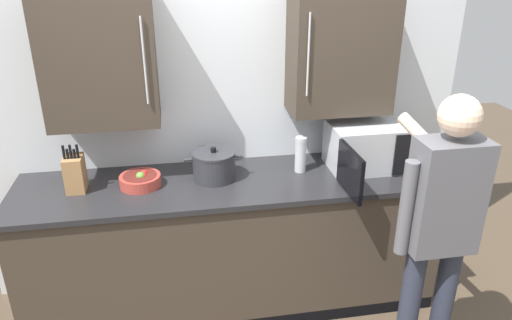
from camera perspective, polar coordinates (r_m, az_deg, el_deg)
back_wall_tiled at (r=3.19m, az=-3.90°, el=9.60°), size 3.29×0.44×2.90m
counter_unit at (r=3.31m, az=-2.74°, el=-9.73°), size 2.70×0.69×0.94m
microwave_oven at (r=3.26m, az=12.57°, el=1.48°), size 0.51×0.71×0.30m
fruit_bowl at (r=3.07m, az=-13.44°, el=-2.27°), size 0.25×0.25×0.10m
stock_pot at (r=3.07m, az=-4.96°, el=-0.62°), size 0.37×0.27×0.21m
knife_block at (r=3.10m, az=-20.52°, el=-1.46°), size 0.11×0.15×0.30m
thermos_flask at (r=3.16m, az=5.26°, el=0.68°), size 0.08×0.08×0.24m
person_figure at (r=2.64m, az=20.70°, el=-6.97°), size 0.44×0.65×1.69m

